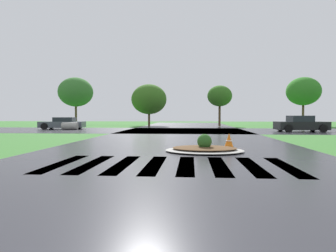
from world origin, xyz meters
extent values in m
cube|color=#2B2B30|center=(0.00, 10.00, 0.00)|extent=(10.93, 80.00, 0.01)
cube|color=#2B2B30|center=(0.00, 23.61, 0.00)|extent=(90.00, 9.84, 0.01)
cube|color=white|center=(-3.15, 5.75, 0.00)|extent=(0.45, 3.16, 0.01)
cube|color=white|center=(-2.25, 5.75, 0.00)|extent=(0.45, 3.16, 0.01)
cube|color=white|center=(-1.35, 5.75, 0.00)|extent=(0.45, 3.16, 0.01)
cube|color=white|center=(-0.45, 5.75, 0.00)|extent=(0.45, 3.16, 0.01)
cube|color=white|center=(0.45, 5.75, 0.00)|extent=(0.45, 3.16, 0.01)
cube|color=white|center=(1.35, 5.75, 0.00)|extent=(0.45, 3.16, 0.01)
cube|color=white|center=(2.25, 5.75, 0.00)|extent=(0.45, 3.16, 0.01)
cube|color=white|center=(3.15, 5.75, 0.00)|extent=(0.45, 3.16, 0.01)
ellipsoid|color=#9E9B93|center=(1.09, 8.73, 0.06)|extent=(2.99, 2.27, 0.12)
ellipsoid|color=brown|center=(1.09, 8.73, 0.15)|extent=(2.45, 1.86, 0.10)
sphere|color=#2D6023|center=(1.09, 8.73, 0.40)|extent=(0.56, 0.56, 0.56)
cube|color=black|center=(9.82, 22.68, 0.51)|extent=(4.25, 2.00, 0.67)
cube|color=#1E232B|center=(9.71, 22.67, 1.10)|extent=(1.90, 1.62, 0.51)
cylinder|color=black|center=(11.15, 23.67, 0.32)|extent=(0.65, 0.27, 0.64)
cylinder|color=black|center=(11.28, 21.90, 0.32)|extent=(0.65, 0.27, 0.64)
cylinder|color=black|center=(8.35, 23.46, 0.32)|extent=(0.65, 0.27, 0.64)
cylinder|color=black|center=(8.48, 21.70, 0.32)|extent=(0.65, 0.27, 0.64)
cube|color=#4C545B|center=(-12.21, 25.32, 0.46)|extent=(4.41, 2.34, 0.59)
cube|color=#1E232B|center=(-11.99, 25.34, 0.97)|extent=(2.06, 1.83, 0.42)
cylinder|color=black|center=(-13.51, 24.20, 0.32)|extent=(0.66, 0.30, 0.64)
cylinder|color=black|center=(-13.75, 26.08, 0.32)|extent=(0.66, 0.30, 0.64)
cylinder|color=black|center=(-10.67, 24.55, 0.32)|extent=(0.66, 0.30, 0.64)
cylinder|color=black|center=(-10.91, 26.43, 0.32)|extent=(0.66, 0.30, 0.64)
cylinder|color=#9E9B93|center=(-10.93, 24.15, 0.36)|extent=(1.49, 0.81, 0.71)
cone|color=orange|center=(2.11, 9.46, 0.34)|extent=(0.43, 0.43, 0.67)
torus|color=white|center=(2.11, 9.46, 0.37)|extent=(0.26, 0.26, 0.04)
cube|color=orange|center=(2.11, 9.46, 0.01)|extent=(0.36, 0.36, 0.03)
cylinder|color=#4C3823|center=(-15.03, 35.50, 1.44)|extent=(0.28, 0.28, 2.89)
ellipsoid|color=#35712D|center=(-15.03, 35.50, 4.50)|extent=(4.62, 4.62, 3.93)
cylinder|color=#4C3823|center=(-4.97, 35.20, 0.93)|extent=(0.28, 0.28, 1.85)
ellipsoid|color=#37681F|center=(-4.97, 35.20, 3.47)|extent=(4.62, 4.62, 3.93)
cylinder|color=#4C3823|center=(4.14, 34.21, 1.36)|extent=(0.28, 0.28, 2.72)
ellipsoid|color=#32671E|center=(4.14, 34.21, 3.80)|extent=(3.08, 3.08, 2.61)
cylinder|color=#4C3823|center=(14.96, 36.00, 1.48)|extent=(0.28, 0.28, 2.96)
ellipsoid|color=#2E7922|center=(14.96, 36.00, 4.45)|extent=(4.25, 4.25, 3.61)
camera|label=1|loc=(0.59, -2.22, 1.41)|focal=30.62mm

